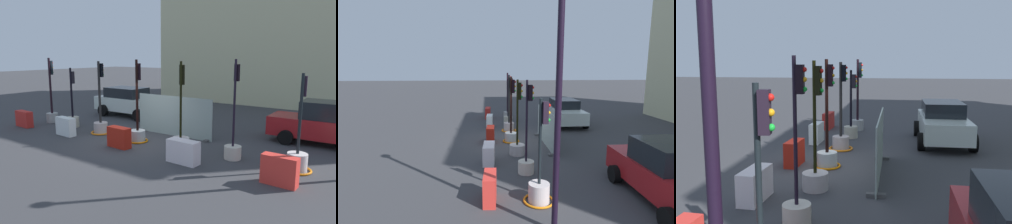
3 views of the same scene
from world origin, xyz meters
TOP-DOWN VIEW (x-y plane):
  - ground_plane at (0.00, 0.00)m, footprint 120.00×120.00m
  - traffic_light_0 at (-6.29, 0.43)m, footprint 0.60×0.60m
  - traffic_light_1 at (-4.43, 0.33)m, footprint 0.61×0.61m
  - traffic_light_2 at (-2.26, 0.22)m, footprint 0.93×0.93m
  - traffic_light_3 at (0.08, 0.13)m, footprint 0.88×0.88m
  - traffic_light_4 at (2.19, 0.22)m, footprint 0.69×0.69m
  - traffic_light_5 at (4.33, 0.32)m, footprint 0.60×0.60m
  - traffic_light_6 at (6.49, 0.39)m, footprint 0.94×0.94m
  - construction_barrier_0 at (-6.49, -1.08)m, footprint 1.15×0.43m
  - construction_barrier_1 at (-3.29, -0.97)m, footprint 1.07×0.43m
  - construction_barrier_2 at (0.05, -0.97)m, footprint 1.02×0.45m
  - construction_barrier_3 at (3.14, -1.07)m, footprint 1.16×0.52m
  - construction_barrier_4 at (6.37, -1.07)m, footprint 1.02×0.42m
  - car_white_van at (-4.03, 4.21)m, footprint 4.45×2.20m
  - car_red_compact at (6.71, 4.15)m, footprint 4.51×2.04m
  - street_lamp_post at (7.93, 0.48)m, footprint 0.36×0.36m
  - site_fence_panel at (0.74, 1.84)m, footprint 3.93×0.50m

SIDE VIEW (x-z plane):
  - ground_plane at x=0.00m, z-range 0.00..0.00m
  - construction_barrier_3 at x=3.14m, z-range 0.00..0.79m
  - construction_barrier_0 at x=-6.49m, z-range 0.00..0.80m
  - construction_barrier_2 at x=0.05m, z-range 0.00..0.81m
  - construction_barrier_1 at x=-3.29m, z-range 0.00..0.83m
  - construction_barrier_4 at x=6.37m, z-range 0.00..0.86m
  - traffic_light_6 at x=6.49m, z-range -1.05..2.04m
  - traffic_light_2 at x=-2.26m, z-range -1.14..2.21m
  - traffic_light_3 at x=0.08m, z-range -1.17..2.27m
  - traffic_light_4 at x=2.19m, z-range -1.11..2.30m
  - traffic_light_1 at x=-4.43m, z-range -0.90..2.09m
  - traffic_light_5 at x=4.33m, z-range -1.11..2.38m
  - traffic_light_0 at x=-6.29m, z-range -0.98..2.49m
  - car_red_compact at x=6.71m, z-range -0.05..1.74m
  - site_fence_panel at x=0.74m, z-range -0.05..1.76m
  - car_white_van at x=-4.03m, z-range 0.02..1.72m
  - street_lamp_post at x=7.93m, z-range 0.68..7.30m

